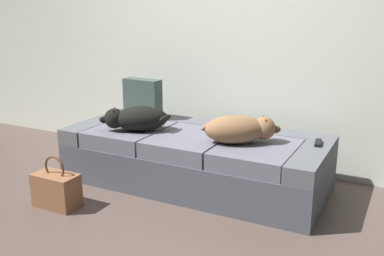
# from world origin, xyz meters

# --- Properties ---
(ground_plane) EXTENTS (10.00, 10.00, 0.00)m
(ground_plane) POSITION_xyz_m (0.00, 0.00, 0.00)
(ground_plane) COLOR brown
(back_wall) EXTENTS (6.40, 0.10, 2.80)m
(back_wall) POSITION_xyz_m (0.00, 1.62, 1.40)
(back_wall) COLOR silver
(back_wall) RESTS_ON ground
(couch) EXTENTS (2.03, 0.86, 0.42)m
(couch) POSITION_xyz_m (0.00, 0.97, 0.21)
(couch) COLOR #4C515B
(couch) RESTS_ON ground
(dog_dark) EXTENTS (0.53, 0.43, 0.19)m
(dog_dark) POSITION_xyz_m (-0.44, 0.82, 0.52)
(dog_dark) COLOR black
(dog_dark) RESTS_ON couch
(dog_tan) EXTENTS (0.55, 0.44, 0.20)m
(dog_tan) POSITION_xyz_m (0.40, 0.89, 0.52)
(dog_tan) COLOR #8D6441
(dog_tan) RESTS_ON couch
(tv_remote) EXTENTS (0.07, 0.15, 0.02)m
(tv_remote) POSITION_xyz_m (0.92, 1.11, 0.43)
(tv_remote) COLOR black
(tv_remote) RESTS_ON couch
(throw_pillow) EXTENTS (0.35, 0.14, 0.34)m
(throw_pillow) POSITION_xyz_m (-0.63, 1.20, 0.59)
(throw_pillow) COLOR #3E4D45
(throw_pillow) RESTS_ON couch
(handbag) EXTENTS (0.32, 0.18, 0.38)m
(handbag) POSITION_xyz_m (-0.68, 0.16, 0.13)
(handbag) COLOR #8E5A3B
(handbag) RESTS_ON ground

